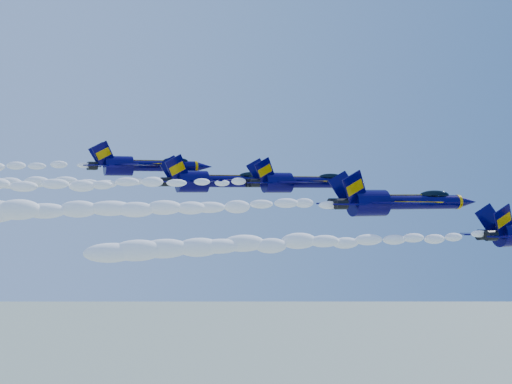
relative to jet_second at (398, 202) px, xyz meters
name	(u,v)px	position (x,y,z in m)	size (l,w,h in m)	color
smoke_trail_jet_lead	(307,243)	(-15.37, -7.03, -3.96)	(43.92, 2.10, 1.89)	white
jet_second	(398,202)	(0.00, 0.00, 0.00)	(20.12, 16.50, 7.48)	#05013B
smoke_trail_jet_second	(142,208)	(-30.56, 0.00, -0.43)	(43.92, 2.24, 2.02)	white
jet_third	(301,182)	(-8.91, 7.85, 2.39)	(16.13, 13.23, 5.99)	#05013B
smoke_trail_jet_third	(60,184)	(-37.76, 7.85, 2.00)	(43.92, 1.80, 1.62)	white
jet_fourth	(219,181)	(-17.19, 14.87, 2.58)	(18.00, 14.77, 6.69)	#05013B
jet_fifth	(144,165)	(-25.50, 21.32, 4.67)	(16.86, 13.83, 6.27)	#05013B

